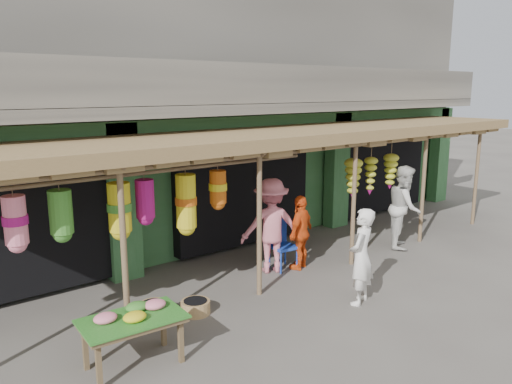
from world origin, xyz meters
TOP-DOWN VIEW (x-y plane):
  - ground at (0.00, 0.00)m, footprint 80.00×80.00m
  - building at (-0.00, 4.87)m, footprint 16.40×6.80m
  - awning at (-0.15, 0.80)m, footprint 14.00×2.70m
  - flower_table at (-4.26, -0.94)m, footprint 1.38×0.87m
  - blue_chair at (-0.29, 0.58)m, footprint 0.52×0.53m
  - basket_left at (-3.37, 0.19)m, footprint 0.56×0.56m
  - basket_right at (-2.80, -0.15)m, footprint 0.51×0.51m
  - person_front at (-0.40, -1.56)m, footprint 0.71×0.60m
  - person_right at (2.83, -0.17)m, footprint 1.17×1.13m
  - person_vendor at (0.00, 0.30)m, footprint 0.97×0.67m
  - person_shopper at (-0.57, 0.56)m, footprint 1.41×1.18m

SIDE VIEW (x-z plane):
  - ground at x=0.00m, z-range 0.00..0.00m
  - basket_left at x=-3.37m, z-range 0.00..0.22m
  - basket_right at x=-2.80m, z-range 0.00..0.22m
  - blue_chair at x=-0.29m, z-range 0.06..1.05m
  - flower_table at x=-4.26m, z-range 0.24..1.04m
  - person_vendor at x=0.00m, z-range 0.00..1.52m
  - person_front at x=-0.40m, z-range 0.00..1.66m
  - person_shopper at x=-0.57m, z-range 0.00..1.89m
  - person_right at x=2.83m, z-range 0.00..1.90m
  - awning at x=-0.15m, z-range 1.19..3.98m
  - building at x=0.00m, z-range -0.13..6.87m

